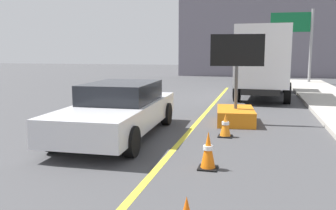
{
  "coord_description": "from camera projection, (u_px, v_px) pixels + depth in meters",
  "views": [
    {
      "loc": [
        1.78,
        2.35,
        2.18
      ],
      "look_at": [
        0.6,
        7.0,
        1.46
      ],
      "focal_mm": 37.74,
      "sensor_mm": 36.0,
      "label": 1
    }
  ],
  "objects": [
    {
      "name": "box_truck",
      "position": [
        265.0,
        60.0,
        16.7
      ],
      "size": [
        2.66,
        6.66,
        3.27
      ],
      "color": "black",
      "rests_on": "ground"
    },
    {
      "name": "traffic_cone_curbside",
      "position": [
        225.0,
        125.0,
        9.09
      ],
      "size": [
        0.36,
        0.36,
        0.63
      ],
      "color": "black",
      "rests_on": "ground"
    },
    {
      "name": "pickup_car",
      "position": [
        119.0,
        109.0,
        9.16
      ],
      "size": [
        2.15,
        5.18,
        1.38
      ],
      "color": "silver",
      "rests_on": "ground"
    },
    {
      "name": "highway_guide_sign",
      "position": [
        299.0,
        33.0,
        23.83
      ],
      "size": [
        2.79,
        0.25,
        5.0
      ],
      "color": "gray",
      "rests_on": "ground"
    },
    {
      "name": "traffic_cone_far_lane",
      "position": [
        208.0,
        151.0,
        6.59
      ],
      "size": [
        0.36,
        0.36,
        0.72
      ],
      "color": "black",
      "rests_on": "ground"
    },
    {
      "name": "far_building_block",
      "position": [
        280.0,
        32.0,
        34.05
      ],
      "size": [
        17.93,
        9.63,
        8.13
      ],
      "primitive_type": "cube",
      "color": "slate",
      "rests_on": "ground"
    },
    {
      "name": "arrow_board_trailer",
      "position": [
        236.0,
        108.0,
        10.84
      ],
      "size": [
        1.6,
        1.91,
        2.7
      ],
      "color": "orange",
      "rests_on": "ground"
    }
  ]
}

